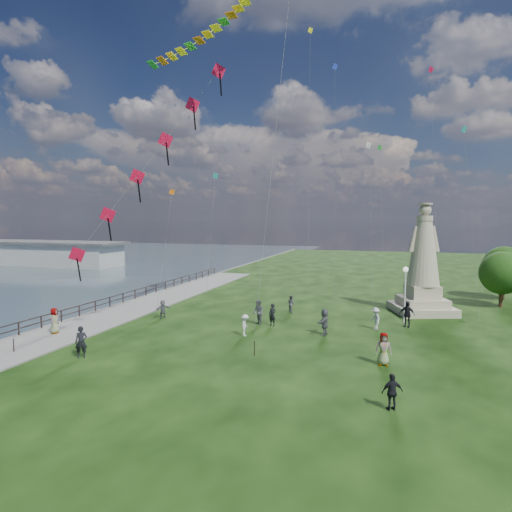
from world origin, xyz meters
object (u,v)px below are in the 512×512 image
(person_10, at_px, (54,322))
(person_5, at_px, (163,309))
(person_0, at_px, (81,342))
(person_2, at_px, (245,325))
(pier_pavilion, at_px, (48,253))
(person_6, at_px, (272,315))
(person_7, at_px, (291,304))
(person_11, at_px, (325,322))
(person_4, at_px, (383,349))
(person_9, at_px, (407,314))
(person_8, at_px, (376,319))
(lamppost, at_px, (405,283))
(person_1, at_px, (258,312))
(statue, at_px, (423,272))
(person_3, at_px, (392,392))

(person_10, bearing_deg, person_5, -56.05)
(person_0, xyz_separation_m, person_2, (7.59, 7.32, -0.18))
(pier_pavilion, bearing_deg, person_6, -31.67)
(person_7, height_order, person_11, person_11)
(person_4, bearing_deg, person_2, 151.07)
(person_4, height_order, person_9, person_9)
(person_2, height_order, person_5, person_5)
(person_0, xyz_separation_m, person_8, (16.15, 11.93, -0.13))
(person_0, relative_size, person_6, 1.09)
(lamppost, xyz_separation_m, person_2, (-10.61, -7.22, -2.44))
(person_1, distance_m, person_11, 5.44)
(person_4, bearing_deg, statue, 69.28)
(lamppost, bearing_deg, person_3, -93.03)
(person_7, distance_m, person_8, 8.16)
(statue, height_order, person_11, statue)
(person_5, bearing_deg, person_8, -53.01)
(person_7, distance_m, person_10, 18.69)
(statue, height_order, person_5, statue)
(statue, relative_size, person_0, 5.04)
(pier_pavilion, distance_m, person_0, 60.38)
(person_10, bearing_deg, pier_pavilion, 22.89)
(person_8, bearing_deg, person_0, -81.97)
(person_0, distance_m, person_1, 12.99)
(person_5, bearing_deg, person_2, -78.66)
(person_3, bearing_deg, person_11, -92.00)
(person_10, distance_m, person_11, 18.94)
(pier_pavilion, distance_m, person_4, 71.06)
(person_3, xyz_separation_m, person_11, (-4.54, 10.95, 0.13))
(pier_pavilion, height_order, person_9, pier_pavilion)
(person_8, bearing_deg, person_3, -23.38)
(person_2, distance_m, person_5, 8.68)
(person_4, distance_m, person_5, 18.50)
(person_4, height_order, person_8, person_4)
(person_3, bearing_deg, person_5, -58.27)
(lamppost, relative_size, person_10, 2.45)
(pier_pavilion, relative_size, statue, 3.18)
(person_11, bearing_deg, pier_pavilion, -113.49)
(pier_pavilion, xyz_separation_m, person_2, (50.55, -35.10, -1.08))
(pier_pavilion, relative_size, person_6, 17.54)
(lamppost, distance_m, person_0, 23.41)
(person_9, bearing_deg, person_5, -155.22)
(person_6, bearing_deg, person_10, -131.17)
(person_4, distance_m, person_9, 9.46)
(person_4, bearing_deg, pier_pavilion, 137.61)
(person_4, bearing_deg, lamppost, 72.95)
(pier_pavilion, xyz_separation_m, lamppost, (61.16, -27.88, 1.35))
(person_11, bearing_deg, person_2, -62.04)
(person_3, distance_m, person_9, 15.12)
(person_0, bearing_deg, pier_pavilion, 102.27)
(person_6, distance_m, person_8, 7.62)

